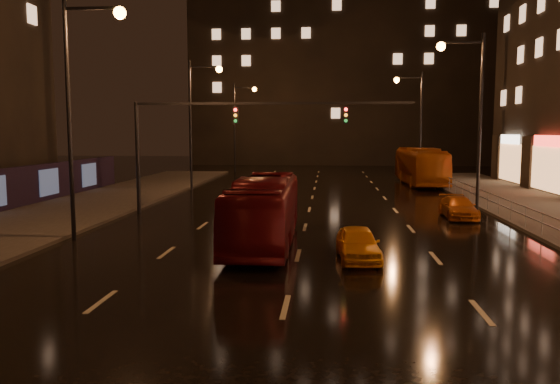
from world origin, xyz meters
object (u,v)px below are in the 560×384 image
object	(u,v)px
taxi_near	(358,243)
bus_red	(264,211)
bus_curb	(420,166)
taxi_far	(458,207)

from	to	relation	value
taxi_near	bus_red	bearing A→B (deg)	141.02
bus_curb	taxi_near	xyz separation A→B (m)	(-6.83, -28.50, -0.99)
bus_red	taxi_near	size ratio (longest dim) A/B	2.79
bus_red	bus_curb	bearing A→B (deg)	67.12
taxi_near	taxi_far	xyz separation A→B (m)	(5.83, 10.12, -0.04)
bus_curb	taxi_near	size ratio (longest dim) A/B	3.25
taxi_far	bus_red	bearing A→B (deg)	-141.13
bus_curb	taxi_far	world-z (taller)	bus_curb
bus_red	taxi_far	world-z (taller)	bus_red
bus_curb	taxi_far	bearing A→B (deg)	-94.37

